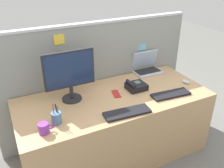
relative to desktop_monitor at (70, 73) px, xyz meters
name	(u,v)px	position (x,y,z in m)	size (l,w,h in m)	color
ground_plane	(114,151)	(0.38, -0.15, -0.99)	(10.00, 10.00, 0.00)	slate
desk	(114,126)	(0.38, -0.15, -0.63)	(1.90, 0.82, 0.71)	tan
cubicle_divider	(96,81)	(0.38, 0.30, -0.31)	(2.23, 0.08, 1.35)	gray
desktop_monitor	(70,73)	(0.00, 0.00, 0.00)	(0.48, 0.19, 0.49)	#232328
laptop	(146,66)	(1.00, 0.22, -0.21)	(0.33, 0.23, 0.25)	#B2B5BC
desk_phone	(136,86)	(0.66, -0.11, -0.24)	(0.19, 0.17, 0.10)	black
keyboard_main	(171,94)	(0.90, -0.37, -0.27)	(0.40, 0.13, 0.02)	black
keyboard_spare	(127,113)	(0.36, -0.46, -0.27)	(0.42, 0.14, 0.02)	black
computer_mouse_right_hand	(186,82)	(1.22, -0.23, -0.26)	(0.06, 0.10, 0.03)	#B2B5BC
pen_cup	(57,118)	(-0.23, -0.32, -0.23)	(0.08, 0.08, 0.19)	#4C7093
cell_phone_red_case	(116,94)	(0.43, -0.11, -0.28)	(0.06, 0.15, 0.01)	#B22323
coffee_mug	(44,128)	(-0.35, -0.40, -0.24)	(0.12, 0.08, 0.09)	purple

